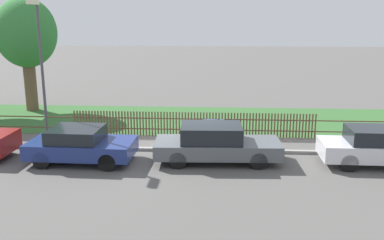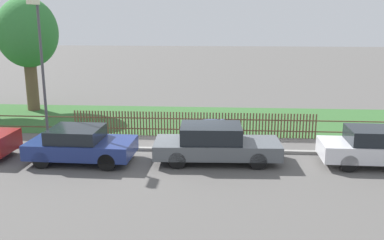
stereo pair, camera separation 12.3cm
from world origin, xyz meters
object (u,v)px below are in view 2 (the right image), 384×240
(parked_car_navy_estate, at_px, (215,143))
(covered_motorcycle, at_px, (213,127))
(parked_car_black_saloon, at_px, (80,144))
(street_lamp, at_px, (40,56))
(tree_behind_motorcycle, at_px, (27,34))
(parked_car_red_compact, at_px, (382,147))

(parked_car_navy_estate, distance_m, covered_motorcycle, 2.59)
(parked_car_black_saloon, distance_m, street_lamp, 4.14)
(parked_car_navy_estate, height_order, street_lamp, street_lamp)
(covered_motorcycle, height_order, tree_behind_motorcycle, tree_behind_motorcycle)
(parked_car_red_compact, bearing_deg, parked_car_black_saloon, -177.53)
(covered_motorcycle, bearing_deg, street_lamp, -168.06)
(parked_car_black_saloon, relative_size, parked_car_red_compact, 0.87)
(covered_motorcycle, xyz_separation_m, tree_behind_motorcycle, (-10.24, 5.51, 3.60))
(parked_car_black_saloon, bearing_deg, covered_motorcycle, 33.29)
(tree_behind_motorcycle, distance_m, street_lamp, 7.31)
(street_lamp, bearing_deg, covered_motorcycle, 7.76)
(parked_car_navy_estate, relative_size, street_lamp, 0.79)
(parked_car_black_saloon, relative_size, parked_car_navy_estate, 0.83)
(parked_car_red_compact, bearing_deg, street_lamp, 173.33)
(parked_car_black_saloon, height_order, street_lamp, street_lamp)
(street_lamp, bearing_deg, parked_car_black_saloon, -43.87)
(parked_car_black_saloon, xyz_separation_m, parked_car_navy_estate, (4.87, 0.34, 0.03))
(street_lamp, bearing_deg, parked_car_navy_estate, -13.45)
(tree_behind_motorcycle, relative_size, street_lamp, 1.07)
(parked_car_red_compact, xyz_separation_m, street_lamp, (-12.81, 1.71, 2.93))
(parked_car_red_compact, xyz_separation_m, covered_motorcycle, (-5.98, 2.64, -0.09))
(parked_car_navy_estate, xyz_separation_m, tree_behind_motorcycle, (-10.36, 8.10, 3.51))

